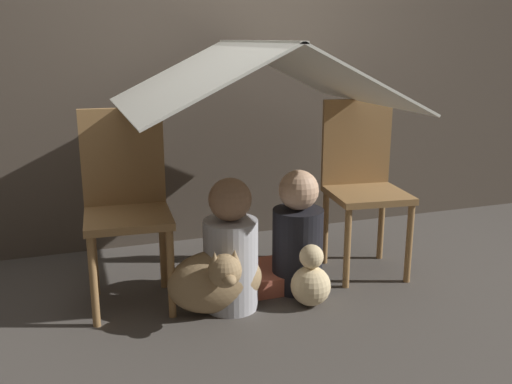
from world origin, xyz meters
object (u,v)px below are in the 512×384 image
dog (216,280)px  chair_right (362,179)px  chair_left (126,199)px  person_front (231,251)px  person_second (298,236)px

dog → chair_right: bearing=17.5°
chair_left → person_front: size_ratio=1.46×
person_second → chair_right: bearing=19.1°
chair_left → person_second: chair_left is taller
chair_left → chair_right: bearing=3.6°
person_second → chair_left: bearing=169.4°
chair_left → person_front: bearing=-25.7°
chair_right → person_second: 0.54m
chair_left → dog: 0.60m
dog → person_front: bearing=25.3°
person_second → dog: (-0.48, -0.14, -0.12)m
person_front → dog: person_front is taller
dog → person_second: bearing=16.0°
person_second → dog: size_ratio=1.38×
person_second → dog: person_second is taller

